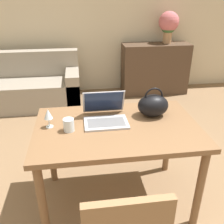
# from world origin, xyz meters

# --- Properties ---
(wall_back) EXTENTS (10.00, 0.06, 2.70)m
(wall_back) POSITION_xyz_m (0.00, 3.41, 1.35)
(wall_back) COLOR beige
(wall_back) RESTS_ON ground_plane
(dining_table) EXTENTS (1.25, 0.81, 0.75)m
(dining_table) POSITION_xyz_m (-0.03, 0.61, 0.66)
(dining_table) COLOR brown
(dining_table) RESTS_ON ground_plane
(couch) EXTENTS (1.77, 0.77, 0.82)m
(couch) POSITION_xyz_m (-1.18, 2.84, 0.29)
(couch) COLOR gray
(couch) RESTS_ON ground_plane
(sideboard) EXTENTS (1.14, 0.40, 0.87)m
(sideboard) POSITION_xyz_m (1.03, 3.09, 0.43)
(sideboard) COLOR #4C3828
(sideboard) RESTS_ON ground_plane
(laptop) EXTENTS (0.34, 0.32, 0.22)m
(laptop) POSITION_xyz_m (-0.11, 0.73, 0.81)
(laptop) COLOR #ADADB2
(laptop) RESTS_ON dining_table
(drinking_glass) EXTENTS (0.08, 0.08, 0.10)m
(drinking_glass) POSITION_xyz_m (-0.39, 0.59, 0.80)
(drinking_glass) COLOR silver
(drinking_glass) RESTS_ON dining_table
(wine_glass) EXTENTS (0.06, 0.06, 0.15)m
(wine_glass) POSITION_xyz_m (-0.54, 0.66, 0.86)
(wine_glass) COLOR silver
(wine_glass) RESTS_ON dining_table
(handbag) EXTENTS (0.25, 0.19, 0.24)m
(handbag) POSITION_xyz_m (0.29, 0.74, 0.85)
(handbag) COLOR black
(handbag) RESTS_ON dining_table
(flower_vase) EXTENTS (0.33, 0.33, 0.51)m
(flower_vase) POSITION_xyz_m (1.23, 3.14, 1.18)
(flower_vase) COLOR tan
(flower_vase) RESTS_ON sideboard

